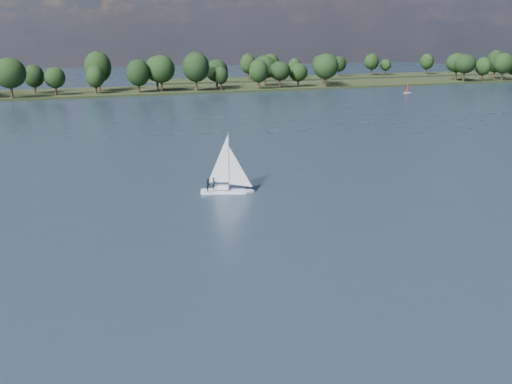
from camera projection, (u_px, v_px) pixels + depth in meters
ground at (104, 139)px, 116.76m from camera, size 700.00×700.00×0.00m
far_shore at (54, 95)px, 215.78m from camera, size 660.00×40.00×1.50m
far_shore_back at (345, 77)px, 320.83m from camera, size 220.00×30.00×1.40m
sailboat at (224, 175)px, 74.90m from camera, size 6.61×4.03×8.43m
dinghy_orange at (407, 90)px, 222.28m from camera, size 2.99×1.47×4.59m
treeline at (49, 74)px, 209.88m from camera, size 562.04×74.03×17.43m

